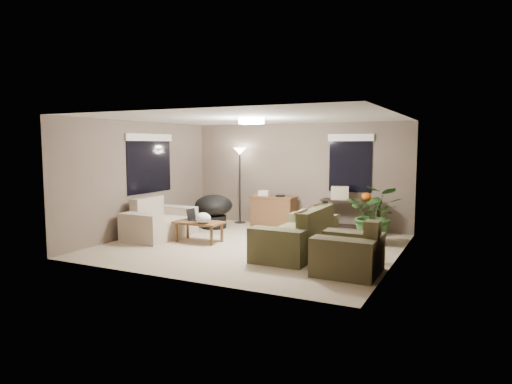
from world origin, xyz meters
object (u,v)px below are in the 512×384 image
at_px(loveseat, 159,224).
at_px(floor_lamp, 240,160).
at_px(console_table, 350,214).
at_px(papasan_chair, 214,209).
at_px(main_sofa, 299,237).
at_px(houseplant, 375,221).
at_px(cat_scratching_post, 369,250).
at_px(desk, 273,211).
at_px(coffee_table, 199,225).
at_px(armchair, 349,254).

xyz_separation_m(loveseat, floor_lamp, (0.70, 2.38, 1.30)).
distance_m(console_table, papasan_chair, 3.20).
distance_m(main_sofa, papasan_chair, 3.11).
bearing_deg(houseplant, console_table, 129.14).
xyz_separation_m(main_sofa, cat_scratching_post, (1.30, -0.08, -0.08)).
distance_m(papasan_chair, cat_scratching_post, 4.33).
distance_m(desk, console_table, 1.88).
height_order(loveseat, coffee_table, loveseat).
bearing_deg(console_table, desk, -178.42).
distance_m(floor_lamp, cat_scratching_post, 4.75).
bearing_deg(loveseat, console_table, 32.80).
distance_m(desk, houseplant, 2.76).
height_order(desk, floor_lamp, floor_lamp).
height_order(armchair, desk, armchair).
xyz_separation_m(console_table, houseplant, (0.74, -0.91, 0.03)).
bearing_deg(papasan_chair, coffee_table, -69.52).
relative_size(papasan_chair, houseplant, 0.92).
xyz_separation_m(floor_lamp, cat_scratching_post, (3.82, -2.47, -1.38)).
bearing_deg(console_table, loveseat, -147.20).
bearing_deg(cat_scratching_post, floor_lamp, 147.03).
bearing_deg(papasan_chair, loveseat, -108.26).
relative_size(loveseat, cat_scratching_post, 3.20).
bearing_deg(cat_scratching_post, loveseat, 178.82).
bearing_deg(floor_lamp, loveseat, -106.48).
distance_m(loveseat, floor_lamp, 2.80).
height_order(floor_lamp, houseplant, floor_lamp).
bearing_deg(coffee_table, floor_lamp, 97.80).
bearing_deg(houseplant, loveseat, -162.12).
xyz_separation_m(houseplant, cat_scratching_post, (0.21, -1.48, -0.25)).
height_order(desk, papasan_chair, papasan_chair).
relative_size(houseplant, cat_scratching_post, 2.39).
xyz_separation_m(main_sofa, desk, (-1.52, 2.26, 0.08)).
bearing_deg(houseplant, armchair, -88.11).
bearing_deg(main_sofa, loveseat, 179.86).
relative_size(main_sofa, houseplant, 1.84).
xyz_separation_m(armchair, papasan_chair, (-3.91, 2.38, 0.17)).
bearing_deg(loveseat, armchair, -11.85).
xyz_separation_m(console_table, cat_scratching_post, (0.95, -2.40, -0.22)).
distance_m(desk, papasan_chair, 1.45).
distance_m(main_sofa, desk, 2.73).
xyz_separation_m(coffee_table, floor_lamp, (-0.33, 2.39, 1.24)).
bearing_deg(coffee_table, desk, 73.58).
xyz_separation_m(console_table, floor_lamp, (-2.87, 0.08, 1.16)).
bearing_deg(armchair, console_table, 104.24).
height_order(armchair, console_table, armchair).
xyz_separation_m(coffee_table, desk, (0.67, 2.26, 0.02)).
xyz_separation_m(loveseat, coffee_table, (1.03, -0.01, 0.06)).
height_order(armchair, papasan_chair, armchair).
height_order(main_sofa, houseplant, houseplant).
distance_m(armchair, houseplant, 2.32).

